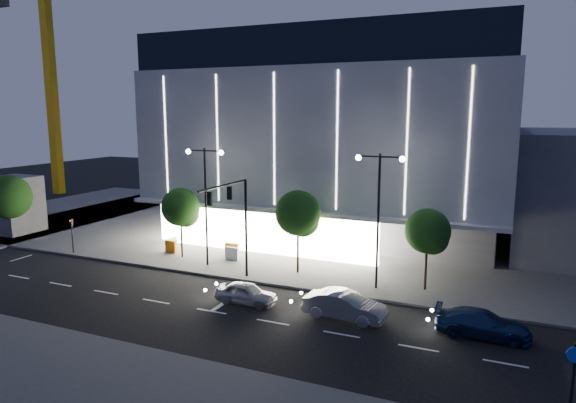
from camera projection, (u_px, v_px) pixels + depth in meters
The scene contains 19 objects.
ground at pixel (197, 298), 32.34m from camera, with size 160.00×160.00×0.00m, color black.
sidewalk_museum at pixel (371, 227), 52.05m from camera, with size 70.00×40.00×0.15m, color #474747.
sidewalk_west at pixel (6, 225), 53.16m from camera, with size 16.00×50.00×0.15m, color #474747.
museum at pixel (349, 136), 49.73m from camera, with size 30.00×25.80×18.00m.
traffic_mast at pixel (235, 212), 34.10m from camera, with size 0.33×5.89×7.07m.
street_lamp_west at pixel (205, 189), 37.92m from camera, with size 3.16×0.36×9.00m.
street_lamp_east at pixel (379, 201), 32.81m from camera, with size 3.16×0.36×9.00m.
ped_signal_far at pixel (72, 232), 41.98m from camera, with size 0.22×0.24×3.00m.
cycle_sign_pole at pixel (572, 391), 17.31m from camera, with size 0.56×0.13×4.00m.
tower_crane at pixel (54, 46), 70.20m from camera, with size 32.00×2.00×28.50m.
tree_left at pixel (181, 209), 40.34m from camera, with size 3.02×3.02×5.72m.
tree_mid at pixel (298, 216), 36.36m from camera, with size 3.25×3.25×6.15m.
tree_right at pixel (428, 234), 32.90m from camera, with size 2.91×2.91×5.51m.
car_lead at pixel (246, 293), 31.33m from camera, with size 1.54×3.84×1.31m, color #A5A6AC.
car_second at pixel (345, 306), 29.01m from camera, with size 1.64×4.71×1.55m, color #A5A7AC.
car_third at pixel (482, 324), 26.72m from camera, with size 1.95×4.80×1.39m, color navy.
barrier_a at pixel (171, 247), 42.25m from camera, with size 1.10×0.25×1.00m, color orange.
barrier_c at pixel (232, 249), 41.40m from camera, with size 1.10×0.25×1.00m, color orange.
barrier_d at pixel (232, 254), 40.15m from camera, with size 1.10×0.25×1.00m, color silver.
Camera 1 is at (17.57, -25.96, 11.57)m, focal length 32.00 mm.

